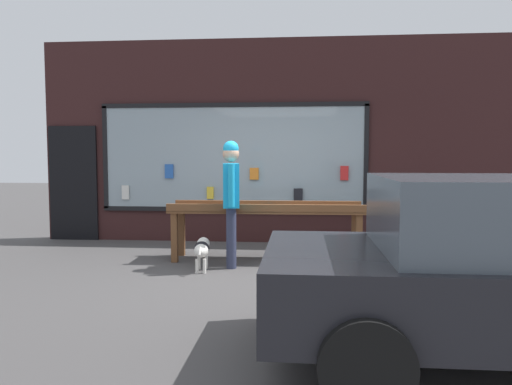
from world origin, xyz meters
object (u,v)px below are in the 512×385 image
(display_table_main, at_px, (266,213))
(small_dog, at_px, (202,249))
(person_browsing, at_px, (231,193))
(sandwich_board_sign, at_px, (417,225))

(display_table_main, xyz_separation_m, small_dog, (-0.83, -0.77, -0.41))
(display_table_main, xyz_separation_m, person_browsing, (-0.46, -0.51, 0.35))
(person_browsing, bearing_deg, display_table_main, -50.47)
(display_table_main, height_order, sandwich_board_sign, sandwich_board_sign)
(sandwich_board_sign, bearing_deg, display_table_main, -160.75)
(display_table_main, distance_m, sandwich_board_sign, 2.27)
(small_dog, height_order, sandwich_board_sign, sandwich_board_sign)
(display_table_main, height_order, small_dog, display_table_main)
(display_table_main, height_order, person_browsing, person_browsing)
(person_browsing, bearing_deg, small_dog, 115.93)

